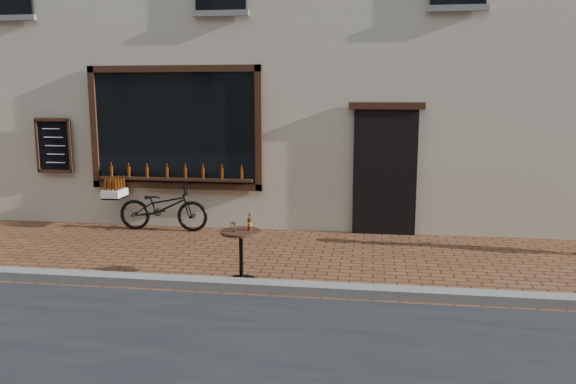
# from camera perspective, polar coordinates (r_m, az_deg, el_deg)

# --- Properties ---
(ground) EXTENTS (90.00, 90.00, 0.00)m
(ground) POSITION_cam_1_polar(r_m,az_deg,el_deg) (7.06, -5.68, -10.36)
(ground) COLOR #57321C
(ground) RESTS_ON ground
(kerb) EXTENTS (90.00, 0.25, 0.12)m
(kerb) POSITION_cam_1_polar(r_m,az_deg,el_deg) (7.22, -5.30, -9.39)
(kerb) COLOR slate
(kerb) RESTS_ON ground
(cargo_bicycle) EXTENTS (1.91, 0.60, 0.93)m
(cargo_bicycle) POSITION_cam_1_polar(r_m,az_deg,el_deg) (10.46, -12.72, -1.45)
(cargo_bicycle) COLOR black
(cargo_bicycle) RESTS_ON ground
(bistro_table) EXTENTS (0.53, 0.53, 0.92)m
(bistro_table) POSITION_cam_1_polar(r_m,az_deg,el_deg) (7.41, -4.78, -5.41)
(bistro_table) COLOR black
(bistro_table) RESTS_ON ground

